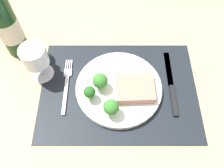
% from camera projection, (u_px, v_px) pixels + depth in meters
% --- Properties ---
extents(ground_plane, '(1.40, 1.10, 0.03)m').
position_uv_depth(ground_plane, '(118.00, 92.00, 0.72)').
color(ground_plane, tan).
extents(placemat, '(0.47, 0.34, 0.00)m').
position_uv_depth(placemat, '(119.00, 89.00, 0.70)').
color(placemat, black).
rests_on(placemat, ground_plane).
extents(plate, '(0.26, 0.26, 0.02)m').
position_uv_depth(plate, '(119.00, 88.00, 0.70)').
color(plate, silver).
rests_on(plate, placemat).
extents(steak, '(0.11, 0.10, 0.03)m').
position_uv_depth(steak, '(135.00, 88.00, 0.67)').
color(steak, tan).
rests_on(steak, plate).
extents(broccoli_back_left, '(0.03, 0.03, 0.05)m').
position_uv_depth(broccoli_back_left, '(90.00, 93.00, 0.64)').
color(broccoli_back_left, '#6B994C').
rests_on(broccoli_back_left, plate).
extents(broccoli_near_fork, '(0.04, 0.04, 0.06)m').
position_uv_depth(broccoli_near_fork, '(100.00, 81.00, 0.66)').
color(broccoli_near_fork, '#6B994C').
rests_on(broccoli_near_fork, plate).
extents(broccoli_front_edge, '(0.04, 0.04, 0.06)m').
position_uv_depth(broccoli_front_edge, '(111.00, 107.00, 0.62)').
color(broccoli_front_edge, '#6B994C').
rests_on(broccoli_front_edge, plate).
extents(fork, '(0.02, 0.19, 0.01)m').
position_uv_depth(fork, '(66.00, 85.00, 0.71)').
color(fork, silver).
rests_on(fork, placemat).
extents(knife, '(0.02, 0.23, 0.01)m').
position_uv_depth(knife, '(172.00, 87.00, 0.70)').
color(knife, black).
rests_on(knife, placemat).
extents(wine_bottle, '(0.07, 0.07, 0.31)m').
position_uv_depth(wine_bottle, '(7.00, 25.00, 0.69)').
color(wine_bottle, '#143819').
rests_on(wine_bottle, ground_plane).
extents(wine_glass, '(0.08, 0.08, 0.12)m').
position_uv_depth(wine_glass, '(35.00, 58.00, 0.66)').
color(wine_glass, silver).
rests_on(wine_glass, ground_plane).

